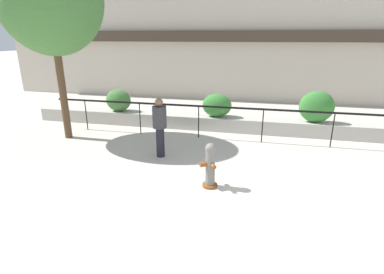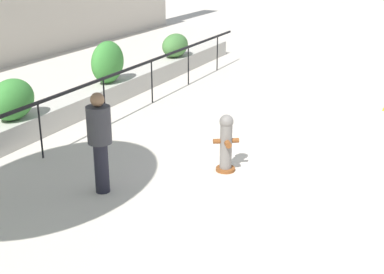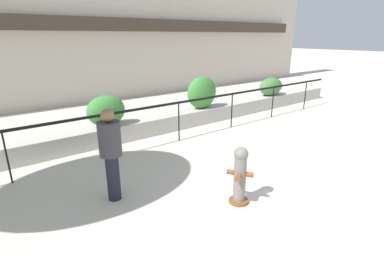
{
  "view_description": "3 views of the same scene",
  "coord_description": "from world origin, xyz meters",
  "px_view_note": "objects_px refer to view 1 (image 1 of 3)",
  "views": [
    {
      "loc": [
        -0.16,
        -4.79,
        3.35
      ],
      "look_at": [
        -1.87,
        2.69,
        0.77
      ],
      "focal_mm": 28.0,
      "sensor_mm": 36.0,
      "label": 1
    },
    {
      "loc": [
        -9.58,
        -1.96,
        3.95
      ],
      "look_at": [
        -1.89,
        1.78,
        0.85
      ],
      "focal_mm": 50.0,
      "sensor_mm": 36.0,
      "label": 2
    },
    {
      "loc": [
        -4.81,
        -1.8,
        2.91
      ],
      "look_at": [
        -1.01,
        3.01,
        0.82
      ],
      "focal_mm": 28.0,
      "sensor_mm": 36.0,
      "label": 3
    }
  ],
  "objects_px": {
    "hedge_bush_2": "(317,107)",
    "pedestrian": "(160,124)",
    "hedge_bush_1": "(217,105)",
    "fire_hydrant": "(210,165)",
    "hedge_bush_0": "(118,100)"
  },
  "relations": [
    {
      "from": "hedge_bush_0",
      "to": "hedge_bush_1",
      "type": "xyz_separation_m",
      "value": [
        3.95,
        0.0,
        -0.0
      ]
    },
    {
      "from": "hedge_bush_1",
      "to": "fire_hydrant",
      "type": "bearing_deg",
      "value": -83.47
    },
    {
      "from": "hedge_bush_2",
      "to": "pedestrian",
      "type": "bearing_deg",
      "value": -147.01
    },
    {
      "from": "hedge_bush_1",
      "to": "pedestrian",
      "type": "relative_size",
      "value": 0.63
    },
    {
      "from": "hedge_bush_0",
      "to": "fire_hydrant",
      "type": "relative_size",
      "value": 0.94
    },
    {
      "from": "pedestrian",
      "to": "hedge_bush_0",
      "type": "bearing_deg",
      "value": 132.33
    },
    {
      "from": "hedge_bush_1",
      "to": "hedge_bush_2",
      "type": "bearing_deg",
      "value": 0.0
    },
    {
      "from": "hedge_bush_2",
      "to": "pedestrian",
      "type": "distance_m",
      "value": 5.56
    },
    {
      "from": "fire_hydrant",
      "to": "pedestrian",
      "type": "xyz_separation_m",
      "value": [
        -1.72,
        1.53,
        0.44
      ]
    },
    {
      "from": "hedge_bush_0",
      "to": "fire_hydrant",
      "type": "bearing_deg",
      "value": -45.51
    },
    {
      "from": "hedge_bush_0",
      "to": "hedge_bush_1",
      "type": "distance_m",
      "value": 3.95
    },
    {
      "from": "fire_hydrant",
      "to": "hedge_bush_0",
      "type": "bearing_deg",
      "value": 134.49
    },
    {
      "from": "hedge_bush_1",
      "to": "hedge_bush_0",
      "type": "bearing_deg",
      "value": 180.0
    },
    {
      "from": "hedge_bush_0",
      "to": "fire_hydrant",
      "type": "height_order",
      "value": "hedge_bush_0"
    },
    {
      "from": "hedge_bush_1",
      "to": "fire_hydrant",
      "type": "relative_size",
      "value": 1.01
    }
  ]
}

